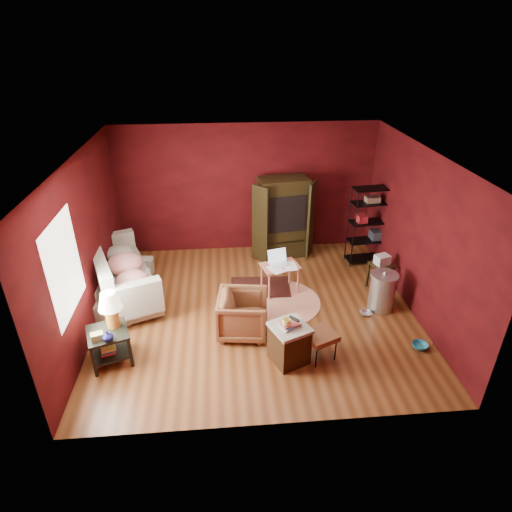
{
  "coord_description": "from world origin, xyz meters",
  "views": [
    {
      "loc": [
        -0.57,
        -6.27,
        4.5
      ],
      "look_at": [
        0.0,
        0.2,
        1.0
      ],
      "focal_mm": 30.0,
      "sensor_mm": 36.0,
      "label": 1
    }
  ],
  "objects": [
    {
      "name": "wire_shelving",
      "position": [
        2.49,
        1.61,
        0.92
      ],
      "size": [
        0.85,
        0.44,
        1.68
      ],
      "rotation": [
        0.0,
        0.0,
        0.1
      ],
      "color": "black",
      "rests_on": "ground"
    },
    {
      "name": "footstool",
      "position": [
        0.84,
        -1.29,
        0.39
      ],
      "size": [
        0.58,
        0.58,
        0.45
      ],
      "rotation": [
        0.0,
        0.0,
        0.4
      ],
      "color": "black",
      "rests_on": "ground"
    },
    {
      "name": "trash_can",
      "position": [
        2.21,
        -0.13,
        0.36
      ],
      "size": [
        0.52,
        0.52,
        0.77
      ],
      "rotation": [
        0.0,
        0.0,
        0.05
      ],
      "color": "silver",
      "rests_on": "ground"
    },
    {
      "name": "pet_bowl_turquoise",
      "position": [
        2.48,
        -1.24,
        0.12
      ],
      "size": [
        0.26,
        0.1,
        0.25
      ],
      "primitive_type": "imported",
      "rotation": [
        0.0,
        0.0,
        -0.11
      ],
      "color": "teal",
      "rests_on": "ground"
    },
    {
      "name": "room",
      "position": [
        -0.04,
        -0.01,
        1.4
      ],
      "size": [
        5.54,
        5.04,
        2.84
      ],
      "color": "brown",
      "rests_on": "ground"
    },
    {
      "name": "mug",
      "position": [
        0.3,
        -1.38,
        0.77
      ],
      "size": [
        0.16,
        0.14,
        0.13
      ],
      "primitive_type": "imported",
      "rotation": [
        0.0,
        0.0,
        0.38
      ],
      "color": "#FEE87C",
      "rests_on": "hamper"
    },
    {
      "name": "sofa_cushions",
      "position": [
        -2.47,
        0.65,
        0.47
      ],
      "size": [
        1.66,
        2.45,
        0.95
      ],
      "rotation": [
        0.0,
        0.0,
        0.37
      ],
      "color": "#A29E8C",
      "rests_on": "sofa"
    },
    {
      "name": "side_table",
      "position": [
        -2.27,
        -1.03,
        0.68
      ],
      "size": [
        0.73,
        0.73,
        1.13
      ],
      "rotation": [
        0.0,
        0.0,
        0.33
      ],
      "color": "black",
      "rests_on": "ground"
    },
    {
      "name": "hamper",
      "position": [
        0.37,
        -1.32,
        0.33
      ],
      "size": [
        0.68,
        0.68,
        0.73
      ],
      "rotation": [
        0.0,
        0.0,
        0.4
      ],
      "color": "#3B200D",
      "rests_on": "ground"
    },
    {
      "name": "laptop_desk",
      "position": [
        0.48,
        0.59,
        0.51
      ],
      "size": [
        0.77,
        0.66,
        0.83
      ],
      "rotation": [
        0.0,
        0.0,
        0.27
      ],
      "color": "#D87362",
      "rests_on": "ground"
    },
    {
      "name": "rug_oriental",
      "position": [
        0.13,
        0.75,
        0.02
      ],
      "size": [
        1.18,
        0.82,
        0.01
      ],
      "rotation": [
        0.0,
        0.0,
        -0.06
      ],
      "color": "#481913",
      "rests_on": "ground"
    },
    {
      "name": "pet_bowl_steel",
      "position": [
        1.9,
        -0.29,
        0.11
      ],
      "size": [
        0.21,
        0.06,
        0.21
      ],
      "primitive_type": "imported",
      "rotation": [
        0.0,
        0.0,
        -0.03
      ],
      "color": "silver",
      "rests_on": "ground"
    },
    {
      "name": "armchair",
      "position": [
        -0.28,
        -0.6,
        0.4
      ],
      "size": [
        0.82,
        0.87,
        0.8
      ],
      "primitive_type": "imported",
      "rotation": [
        0.0,
        0.0,
        1.44
      ],
      "color": "black",
      "rests_on": "ground"
    },
    {
      "name": "sofa",
      "position": [
        -2.44,
        0.65,
        0.37
      ],
      "size": [
        0.73,
        1.92,
        0.73
      ],
      "primitive_type": "imported",
      "rotation": [
        0.0,
        0.0,
        1.47
      ],
      "color": "#A29E8C",
      "rests_on": "ground"
    },
    {
      "name": "small_stand",
      "position": [
        2.41,
        0.52,
        0.54
      ],
      "size": [
        0.46,
        0.46,
        0.73
      ],
      "rotation": [
        0.0,
        0.0,
        0.3
      ],
      "color": "black",
      "rests_on": "ground"
    },
    {
      "name": "tv_armoire",
      "position": [
        0.74,
        2.08,
        0.91
      ],
      "size": [
        1.37,
        0.85,
        1.76
      ],
      "rotation": [
        0.0,
        0.0,
        0.14
      ],
      "color": "black",
      "rests_on": "ground"
    },
    {
      "name": "rug_round",
      "position": [
        0.42,
        0.23,
        0.01
      ],
      "size": [
        2.03,
        2.03,
        0.01
      ],
      "rotation": [
        0.0,
        0.0,
        -0.39
      ],
      "color": "#EFE0C7",
      "rests_on": "ground"
    },
    {
      "name": "vase",
      "position": [
        -2.25,
        -1.31,
        0.62
      ],
      "size": [
        0.18,
        0.18,
        0.16
      ],
      "primitive_type": "imported",
      "rotation": [
        0.0,
        0.0,
        0.13
      ],
      "color": "#0D0F41",
      "rests_on": "side_table"
    }
  ]
}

